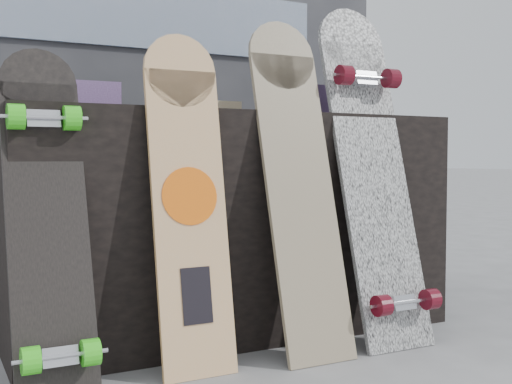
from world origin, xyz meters
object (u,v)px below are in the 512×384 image
longboard_geisha (188,192)px  longboard_celtic (298,174)px  longboard_cascadia (373,163)px  skateboard_dark (48,211)px  vendor_table (228,223)px

longboard_geisha → longboard_celtic: size_ratio=0.92×
longboard_cascadia → longboard_celtic: bearing=-178.1°
longboard_celtic → skateboard_dark: size_ratio=1.16×
longboard_geisha → longboard_celtic: 0.39m
vendor_table → longboard_cascadia: size_ratio=1.34×
skateboard_dark → longboard_celtic: bearing=-0.7°
longboard_cascadia → skateboard_dark: bearing=-180.0°
longboard_celtic → longboard_cascadia: 0.32m
longboard_geisha → longboard_cascadia: (0.70, 0.02, 0.08)m
skateboard_dark → longboard_geisha: bearing=-2.4°
longboard_cascadia → longboard_geisha: bearing=-178.6°
longboard_celtic → longboard_cascadia: bearing=1.9°
longboard_geisha → skateboard_dark: (-0.41, 0.02, -0.05)m
vendor_table → longboard_cascadia: bearing=-40.8°
longboard_celtic → longboard_cascadia: size_ratio=0.93×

